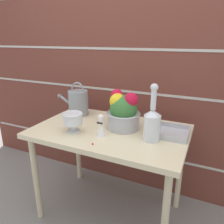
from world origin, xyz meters
name	(u,v)px	position (x,y,z in m)	size (l,w,h in m)	color
ground_plane	(110,211)	(0.00, 0.00, 0.00)	(12.00, 12.00, 0.00)	gray
brick_wall	(134,71)	(0.00, 0.49, 1.10)	(3.60, 0.08, 2.20)	brown
patio_table	(110,139)	(0.00, 0.00, 0.66)	(1.09, 0.69, 0.74)	beige
watering_can	(78,102)	(-0.38, 0.17, 0.85)	(0.31, 0.16, 0.28)	gray
crystal_pedestal_bowl	(73,119)	(-0.21, -0.15, 0.83)	(0.14, 0.14, 0.14)	silver
flower_planter	(123,112)	(0.08, 0.06, 0.87)	(0.25, 0.25, 0.28)	#ADADB2
glass_decanter	(152,122)	(0.32, -0.05, 0.86)	(0.11, 0.11, 0.37)	silver
figurine_vase	(101,127)	(-0.01, -0.13, 0.80)	(0.07, 0.07, 0.15)	white
wire_tray	(171,133)	(0.42, 0.09, 0.75)	(0.23, 0.24, 0.04)	#B7B7BC
fallen_petal	(93,144)	(0.01, -0.27, 0.74)	(0.01, 0.01, 0.01)	red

